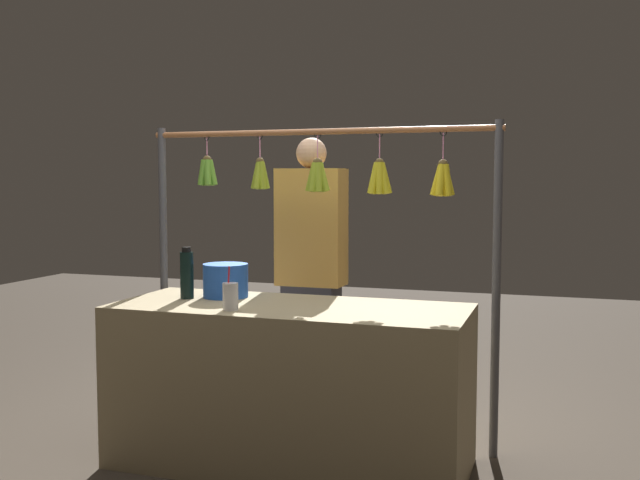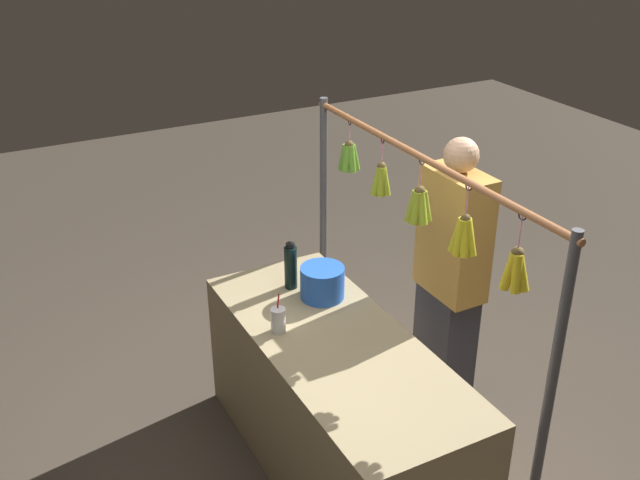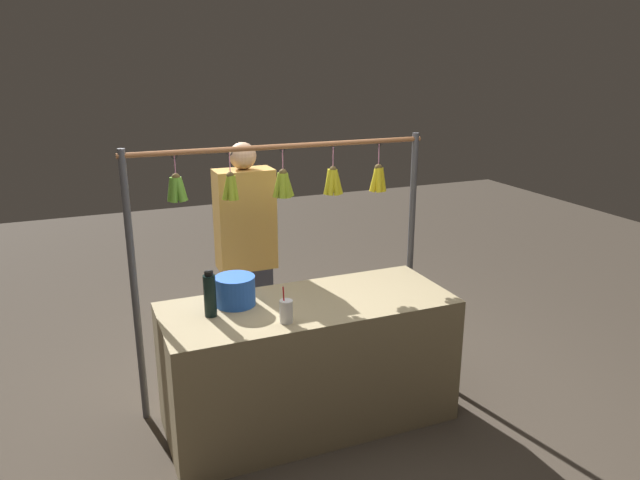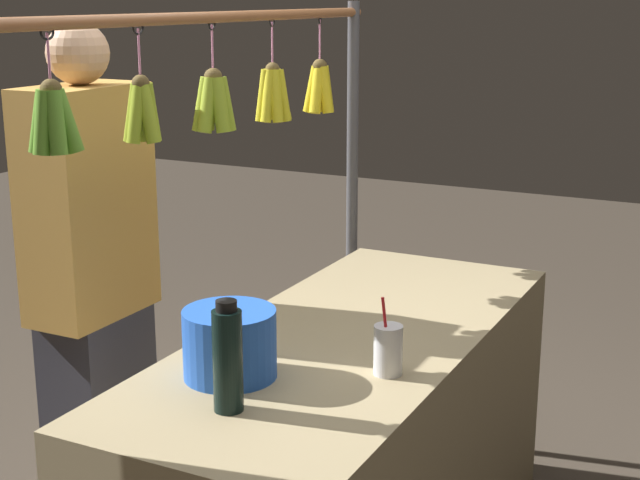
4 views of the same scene
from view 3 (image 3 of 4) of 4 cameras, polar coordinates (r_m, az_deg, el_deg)
The scene contains 7 objects.
ground_plane at distance 3.98m, azimuth -1.02°, elevation -16.61°, with size 12.00×12.00×0.00m, color #43392F.
market_counter at distance 3.77m, azimuth -1.05°, elevation -11.53°, with size 1.74×0.71×0.80m, color tan.
display_rack at distance 3.85m, azimuth -3.27°, elevation 2.24°, with size 1.96×0.13×1.71m.
water_bottle at distance 3.43m, azimuth -10.40°, elevation -5.12°, with size 0.07×0.07×0.27m.
blue_bucket at distance 3.57m, azimuth -8.04°, elevation -4.78°, with size 0.24×0.24×0.18m, color blue.
drink_cup at distance 3.32m, azimuth -3.23°, elevation -6.76°, with size 0.07×0.07×0.21m.
vendor_person at distance 4.24m, azimuth -6.96°, elevation -2.15°, with size 0.40×0.21×1.66m.
Camera 3 is at (1.21, 3.09, 2.20)m, focal length 33.77 mm.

